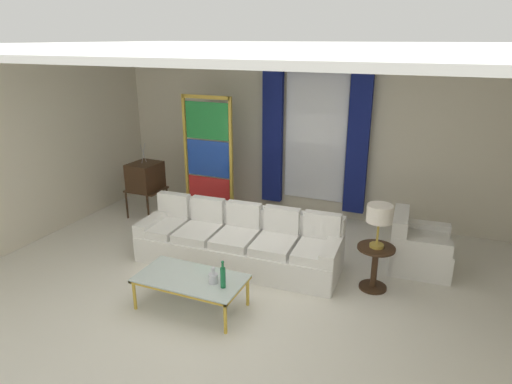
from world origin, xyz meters
TOP-DOWN VIEW (x-y plane):
  - ground_plane at (0.00, 0.00)m, footprint 16.00×16.00m
  - wall_rear at (0.00, 3.06)m, footprint 8.00×0.12m
  - wall_left at (-3.66, 0.60)m, footprint 0.12×7.00m
  - ceiling_slab at (0.00, 0.80)m, footprint 8.00×7.60m
  - curtained_window at (0.18, 2.89)m, footprint 2.00×0.17m
  - couch_white_long at (-0.26, 0.73)m, footprint 2.96×1.05m
  - coffee_table at (-0.30, -0.58)m, footprint 1.30×0.69m
  - bottle_blue_decanter at (0.16, -0.63)m, footprint 0.06×0.06m
  - bottle_crystal_tall at (0.01, -0.58)m, footprint 0.11×0.11m
  - vintage_tv at (-2.60, 1.73)m, footprint 0.62×0.62m
  - armchair_white at (2.12, 1.54)m, footprint 0.87×0.87m
  - stained_glass_divider at (-1.50, 2.11)m, footprint 0.95×0.05m
  - peacock_figurine at (-0.98, 1.73)m, footprint 0.44×0.60m
  - round_side_table at (1.66, 0.73)m, footprint 0.48×0.48m
  - table_lamp_brass at (1.66, 0.73)m, footprint 0.32×0.32m

SIDE VIEW (x-z plane):
  - ground_plane at x=0.00m, z-range 0.00..0.00m
  - peacock_figurine at x=-0.98m, z-range -0.03..0.47m
  - armchair_white at x=2.12m, z-range -0.11..0.69m
  - couch_white_long at x=-0.26m, z-range -0.12..0.74m
  - round_side_table at x=1.66m, z-range 0.06..0.65m
  - coffee_table at x=-0.30m, z-range 0.17..0.58m
  - bottle_crystal_tall at x=0.01m, z-range 0.38..0.58m
  - bottle_blue_decanter at x=0.16m, z-range 0.38..0.72m
  - vintage_tv at x=-2.60m, z-range 0.06..1.40m
  - table_lamp_brass at x=1.66m, z-range 0.74..1.31m
  - stained_glass_divider at x=-1.50m, z-range -0.04..2.16m
  - wall_rear at x=0.00m, z-range 0.00..3.00m
  - wall_left at x=-3.66m, z-range 0.00..3.00m
  - curtained_window at x=0.18m, z-range 0.39..3.09m
  - ceiling_slab at x=0.00m, z-range 3.00..3.04m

